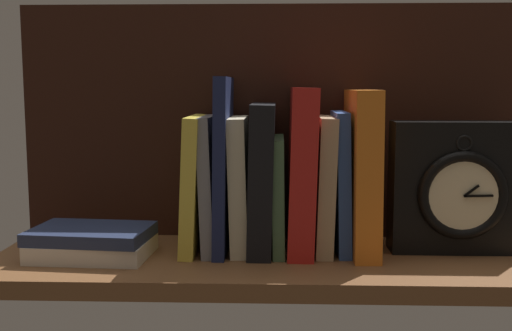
# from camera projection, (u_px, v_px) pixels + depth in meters

# --- Properties ---
(ground_plane) EXTENTS (0.83, 0.26, 0.03)m
(ground_plane) POSITION_uv_depth(u_px,v_px,m) (275.00, 264.00, 0.91)
(ground_plane) COLOR brown
(back_panel) EXTENTS (0.83, 0.01, 0.37)m
(back_panel) POSITION_uv_depth(u_px,v_px,m) (276.00, 122.00, 1.01)
(back_panel) COLOR black
(back_panel) RESTS_ON ground_plane
(book_yellow_seinlanguage) EXTENTS (0.03, 0.15, 0.20)m
(book_yellow_seinlanguage) POSITION_uv_depth(u_px,v_px,m) (191.00, 183.00, 0.93)
(book_yellow_seinlanguage) COLOR gold
(book_yellow_seinlanguage) RESTS_ON ground_plane
(book_gray_chess) EXTENTS (0.02, 0.14, 0.20)m
(book_gray_chess) POSITION_uv_depth(u_px,v_px,m) (206.00, 183.00, 0.93)
(book_gray_chess) COLOR gray
(book_gray_chess) RESTS_ON ground_plane
(book_navy_bierce) EXTENTS (0.02, 0.15, 0.26)m
(book_navy_bierce) POSITION_uv_depth(u_px,v_px,m) (220.00, 164.00, 0.93)
(book_navy_bierce) COLOR #192147
(book_navy_bierce) RESTS_ON ground_plane
(book_cream_twain) EXTENTS (0.03, 0.13, 0.20)m
(book_cream_twain) POSITION_uv_depth(u_px,v_px,m) (237.00, 184.00, 0.93)
(book_cream_twain) COLOR beige
(book_cream_twain) RESTS_ON ground_plane
(book_black_skeptic) EXTENTS (0.04, 0.15, 0.22)m
(book_black_skeptic) POSITION_uv_depth(u_px,v_px,m) (259.00, 178.00, 0.93)
(book_black_skeptic) COLOR black
(book_black_skeptic) RESTS_ON ground_plane
(book_green_romantic) EXTENTS (0.02, 0.14, 0.17)m
(book_green_romantic) POSITION_uv_depth(u_px,v_px,m) (278.00, 194.00, 0.93)
(book_green_romantic) COLOR #476B44
(book_green_romantic) RESTS_ON ground_plane
(book_red_requiem) EXTENTS (0.04, 0.16, 0.24)m
(book_red_requiem) POSITION_uv_depth(u_px,v_px,m) (298.00, 170.00, 0.92)
(book_red_requiem) COLOR red
(book_red_requiem) RESTS_ON ground_plane
(book_tan_shortstories) EXTENTS (0.03, 0.13, 0.20)m
(book_tan_shortstories) POSITION_uv_depth(u_px,v_px,m) (321.00, 184.00, 0.93)
(book_tan_shortstories) COLOR tan
(book_tan_shortstories) RESTS_ON ground_plane
(book_blue_modern) EXTENTS (0.02, 0.12, 0.21)m
(book_blue_modern) POSITION_uv_depth(u_px,v_px,m) (338.00, 182.00, 0.92)
(book_blue_modern) COLOR #2D4C8E
(book_blue_modern) RESTS_ON ground_plane
(book_orange_pandolfini) EXTENTS (0.04, 0.17, 0.24)m
(book_orange_pandolfini) POSITION_uv_depth(u_px,v_px,m) (359.00, 171.00, 0.92)
(book_orange_pandolfini) COLOR orange
(book_orange_pandolfini) RESTS_ON ground_plane
(framed_clock) EXTENTS (0.19, 0.07, 0.19)m
(framed_clock) POSITION_uv_depth(u_px,v_px,m) (454.00, 188.00, 0.92)
(framed_clock) COLOR black
(framed_clock) RESTS_ON ground_plane
(book_stack_side) EXTENTS (0.18, 0.13, 0.04)m
(book_stack_side) POSITION_uv_depth(u_px,v_px,m) (89.00, 242.00, 0.90)
(book_stack_side) COLOR beige
(book_stack_side) RESTS_ON ground_plane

